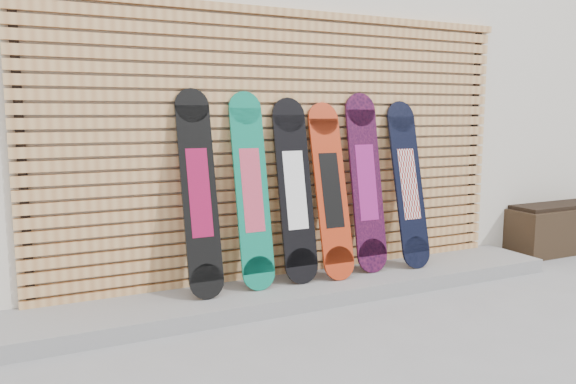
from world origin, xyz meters
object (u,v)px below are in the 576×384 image
(snowboard_0, at_px, (199,193))
(snowboard_4, at_px, (366,182))
(snowboard_3, at_px, (331,190))
(snowboard_5, at_px, (408,184))
(snowboard_1, at_px, (252,190))
(snowboard_2, at_px, (295,190))
(planter_box, at_px, (554,228))

(snowboard_0, distance_m, snowboard_4, 1.49)
(snowboard_3, distance_m, snowboard_5, 0.79)
(snowboard_1, distance_m, snowboard_2, 0.38)
(snowboard_2, xyz_separation_m, snowboard_5, (1.11, -0.02, -0.01))
(snowboard_0, height_order, snowboard_4, snowboard_0)
(snowboard_2, xyz_separation_m, snowboard_3, (0.32, -0.02, -0.02))
(snowboard_0, height_order, snowboard_5, snowboard_0)
(snowboard_2, distance_m, snowboard_4, 0.69)
(snowboard_1, bearing_deg, snowboard_4, 0.70)
(snowboard_5, bearing_deg, planter_box, 2.18)
(snowboard_1, distance_m, snowboard_3, 0.70)
(snowboard_0, distance_m, snowboard_5, 1.91)
(snowboard_1, height_order, snowboard_2, snowboard_1)
(planter_box, bearing_deg, snowboard_5, -177.82)
(snowboard_1, xyz_separation_m, snowboard_2, (0.37, 0.00, -0.02))
(snowboard_0, xyz_separation_m, snowboard_3, (1.12, -0.01, -0.05))
(planter_box, xyz_separation_m, snowboard_0, (-3.92, -0.07, 0.63))
(snowboard_1, relative_size, snowboard_3, 1.06)
(snowboard_2, distance_m, snowboard_3, 0.32)
(snowboard_2, bearing_deg, planter_box, 1.03)
(snowboard_2, bearing_deg, snowboard_4, 0.86)
(snowboard_1, distance_m, snowboard_4, 1.06)
(snowboard_4, distance_m, snowboard_5, 0.43)
(snowboard_3, bearing_deg, planter_box, 1.64)
(snowboard_3, xyz_separation_m, snowboard_4, (0.37, 0.03, 0.04))
(snowboard_4, bearing_deg, snowboard_2, -179.14)
(planter_box, xyz_separation_m, snowboard_4, (-2.44, -0.05, 0.63))
(snowboard_1, bearing_deg, snowboard_5, -0.69)
(snowboard_1, height_order, snowboard_3, snowboard_1)
(snowboard_1, xyz_separation_m, snowboard_3, (0.69, -0.02, -0.04))
(snowboard_3, height_order, snowboard_5, snowboard_5)
(snowboard_0, bearing_deg, snowboard_2, 1.20)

